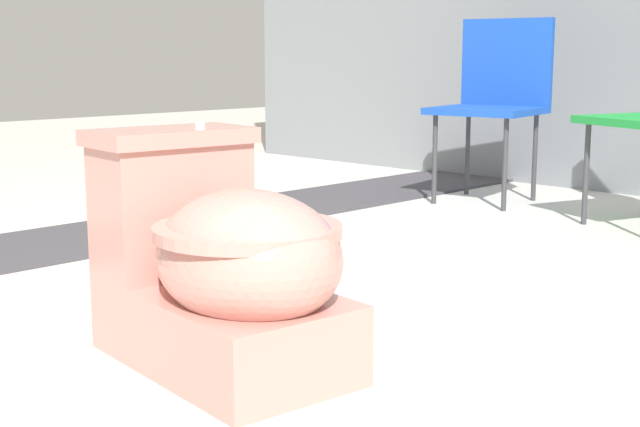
% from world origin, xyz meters
% --- Properties ---
extents(ground_plane, '(14.00, 14.00, 0.00)m').
position_xyz_m(ground_plane, '(0.00, 0.00, 0.00)').
color(ground_plane, beige).
extents(gravel_strip, '(0.56, 8.00, 0.01)m').
position_xyz_m(gravel_strip, '(-1.30, 0.50, 0.01)').
color(gravel_strip, '#423F44').
rests_on(gravel_strip, ground).
extents(toilet, '(0.67, 0.44, 0.52)m').
position_xyz_m(toilet, '(0.10, -0.14, 0.22)').
color(toilet, tan).
rests_on(toilet, ground).
extents(folding_chair_left, '(0.51, 0.51, 0.83)m').
position_xyz_m(folding_chair_left, '(-0.77, 2.19, 0.51)').
color(folding_chair_left, '#1947B2').
rests_on(folding_chair_left, ground).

